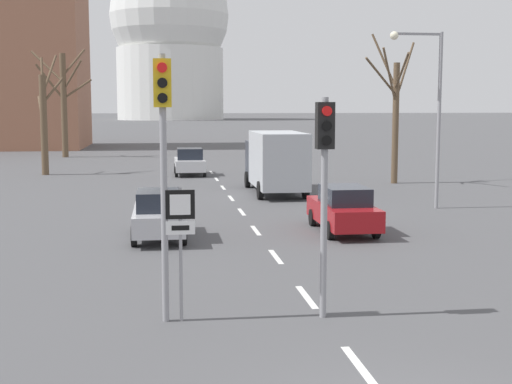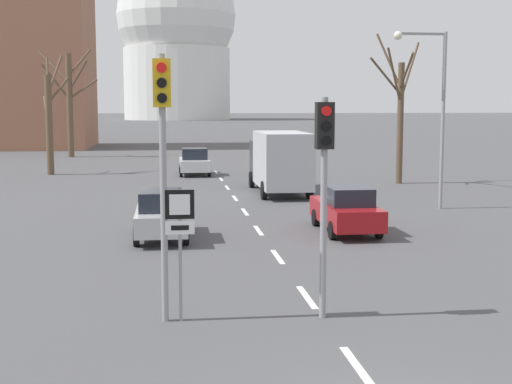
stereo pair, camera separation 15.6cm
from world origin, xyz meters
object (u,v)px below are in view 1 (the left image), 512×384
at_px(street_lamp_right, 429,99).
at_px(delivery_truck, 276,160).
at_px(route_sign_post, 180,230).
at_px(traffic_signal_near_left, 163,138).
at_px(sedan_mid_centre, 159,214).
at_px(sedan_near_left, 190,162).
at_px(sedan_near_right, 343,209).
at_px(traffic_signal_centre_tall, 325,165).

height_order(street_lamp_right, delivery_truck, street_lamp_right).
bearing_deg(street_lamp_right, route_sign_post, -126.42).
relative_size(traffic_signal_near_left, delivery_truck, 0.76).
bearing_deg(sedan_mid_centre, sedan_near_left, 85.00).
bearing_deg(sedan_near_right, sedan_mid_centre, -176.19).
bearing_deg(route_sign_post, street_lamp_right, 53.58).
xyz_separation_m(street_lamp_right, sedan_mid_centre, (-11.52, -5.62, -3.88)).
bearing_deg(sedan_near_right, route_sign_post, -121.46).
distance_m(traffic_signal_centre_tall, sedan_near_right, 10.62).
bearing_deg(traffic_signal_centre_tall, sedan_mid_centre, 110.02).
bearing_deg(sedan_near_left, street_lamp_right, -59.56).
distance_m(street_lamp_right, sedan_near_right, 8.23).
height_order(traffic_signal_centre_tall, delivery_truck, traffic_signal_centre_tall).
height_order(sedan_near_left, sedan_near_right, sedan_near_left).
distance_m(traffic_signal_near_left, sedan_near_left, 31.46).
distance_m(route_sign_post, sedan_mid_centre, 9.43).
bearing_deg(route_sign_post, traffic_signal_centre_tall, -2.18).
relative_size(traffic_signal_centre_tall, sedan_mid_centre, 1.12).
relative_size(traffic_signal_near_left, sedan_mid_centre, 1.32).
bearing_deg(sedan_near_right, delivery_truck, 93.01).
height_order(traffic_signal_near_left, sedan_mid_centre, traffic_signal_near_left).
xyz_separation_m(route_sign_post, sedan_near_left, (1.45, 31.31, -1.06)).
xyz_separation_m(traffic_signal_near_left, sedan_near_left, (1.77, 31.27, -2.94)).
relative_size(route_sign_post, sedan_near_right, 0.63).
bearing_deg(street_lamp_right, traffic_signal_near_left, -127.28).
relative_size(traffic_signal_near_left, sedan_near_right, 1.23).
relative_size(traffic_signal_near_left, sedan_near_left, 1.33).
bearing_deg(sedan_near_left, route_sign_post, -92.65).
bearing_deg(sedan_mid_centre, route_sign_post, -87.11).
distance_m(sedan_near_right, sedan_mid_centre, 6.47).
bearing_deg(street_lamp_right, sedan_near_left, 120.44).
bearing_deg(delivery_truck, sedan_near_left, 111.10).
relative_size(traffic_signal_centre_tall, route_sign_post, 1.65).
distance_m(traffic_signal_near_left, delivery_truck, 21.93).
bearing_deg(sedan_near_right, traffic_signal_centre_tall, -106.90).
distance_m(route_sign_post, street_lamp_right, 18.81).
height_order(traffic_signal_near_left, sedan_near_left, traffic_signal_near_left).
distance_m(route_sign_post, sedan_near_left, 31.36).
xyz_separation_m(traffic_signal_centre_tall, sedan_mid_centre, (-3.45, 9.46, -2.41)).
xyz_separation_m(route_sign_post, sedan_mid_centre, (-0.47, 9.35, -1.09)).
height_order(sedan_mid_centre, delivery_truck, delivery_truck).
distance_m(sedan_near_left, sedan_near_right, 22.00).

